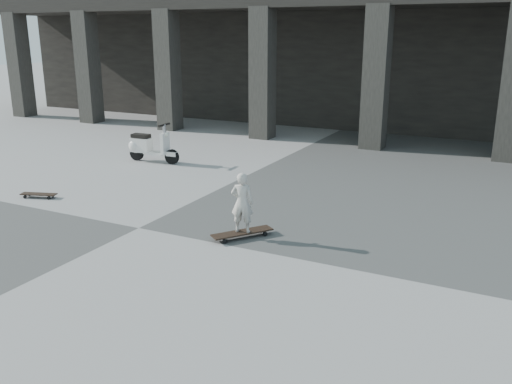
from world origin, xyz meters
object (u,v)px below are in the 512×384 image
at_px(longboard, 242,233).
at_px(scooter, 145,146).
at_px(skateboard_spare, 39,195).
at_px(child, 242,203).

distance_m(longboard, scooter, 6.14).
relative_size(skateboard_spare, child, 0.75).
height_order(child, scooter, child).
bearing_deg(longboard, skateboard_spare, 124.69).
xyz_separation_m(longboard, skateboard_spare, (-4.77, 0.12, -0.02)).
height_order(longboard, child, child).
height_order(skateboard_spare, scooter, scooter).
bearing_deg(child, scooter, -53.79).
bearing_deg(skateboard_spare, scooter, 72.69).
distance_m(skateboard_spare, scooter, 3.65).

